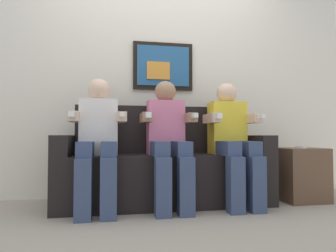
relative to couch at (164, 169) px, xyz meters
name	(u,v)px	position (x,y,z in m)	size (l,w,h in m)	color
ground_plane	(171,213)	(0.00, -0.33, -0.31)	(5.57, 5.57, 0.00)	#9E9384
back_wall_assembly	(158,71)	(0.00, 0.44, 0.99)	(4.29, 0.10, 2.60)	silver
couch	(164,169)	(0.00, 0.00, 0.00)	(1.89, 0.58, 0.90)	black
person_on_left	(98,137)	(-0.59, -0.17, 0.29)	(0.46, 0.56, 1.11)	white
person_in_middle	(168,137)	(0.00, -0.17, 0.29)	(0.46, 0.56, 1.11)	pink
person_on_right	(232,137)	(0.59, -0.17, 0.29)	(0.46, 0.56, 1.11)	yellow
side_table_right	(300,174)	(1.29, -0.11, -0.06)	(0.40, 0.40, 0.50)	brown
spare_remote_on_table	(301,147)	(1.27, -0.16, 0.20)	(0.04, 0.13, 0.02)	white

